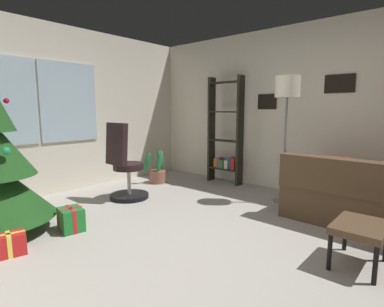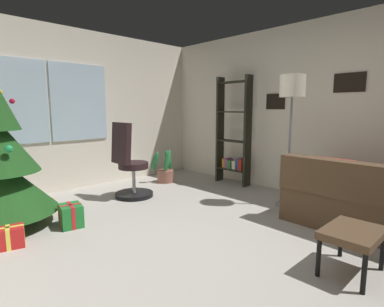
{
  "view_description": "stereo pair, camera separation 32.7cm",
  "coord_description": "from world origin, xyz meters",
  "px_view_note": "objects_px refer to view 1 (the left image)",
  "views": [
    {
      "loc": [
        -2.21,
        -1.48,
        1.3
      ],
      "look_at": [
        0.59,
        0.95,
        0.75
      ],
      "focal_mm": 28.18,
      "sensor_mm": 36.0,
      "label": 1
    },
    {
      "loc": [
        -1.98,
        -1.71,
        1.3
      ],
      "look_at": [
        0.59,
        0.95,
        0.75
      ],
      "focal_mm": 28.18,
      "sensor_mm": 36.0,
      "label": 2
    }
  ],
  "objects_px": {
    "gift_box_red": "(9,245)",
    "office_chair": "(125,170)",
    "potted_plant": "(157,171)",
    "gift_box_green": "(71,219)",
    "gift_box_gold": "(35,212)",
    "bookshelf": "(225,137)",
    "floor_lamp": "(287,98)",
    "footstool": "(360,230)"
  },
  "relations": [
    {
      "from": "potted_plant",
      "to": "gift_box_green",
      "type": "bearing_deg",
      "value": -157.17
    },
    {
      "from": "footstool",
      "to": "floor_lamp",
      "type": "distance_m",
      "value": 2.04
    },
    {
      "from": "floor_lamp",
      "to": "gift_box_green",
      "type": "bearing_deg",
      "value": 151.39
    },
    {
      "from": "gift_box_red",
      "to": "office_chair",
      "type": "height_order",
      "value": "office_chair"
    },
    {
      "from": "gift_box_red",
      "to": "bookshelf",
      "type": "height_order",
      "value": "bookshelf"
    },
    {
      "from": "gift_box_red",
      "to": "potted_plant",
      "type": "distance_m",
      "value": 2.84
    },
    {
      "from": "gift_box_red",
      "to": "gift_box_gold",
      "type": "relative_size",
      "value": 0.76
    },
    {
      "from": "gift_box_red",
      "to": "potted_plant",
      "type": "xyz_separation_m",
      "value": [
        2.67,
        0.96,
        0.12
      ]
    },
    {
      "from": "office_chair",
      "to": "footstool",
      "type": "bearing_deg",
      "value": -87.69
    },
    {
      "from": "gift_box_green",
      "to": "gift_box_gold",
      "type": "xyz_separation_m",
      "value": [
        -0.11,
        0.66,
        -0.04
      ]
    },
    {
      "from": "footstool",
      "to": "gift_box_green",
      "type": "distance_m",
      "value": 2.8
    },
    {
      "from": "gift_box_gold",
      "to": "potted_plant",
      "type": "distance_m",
      "value": 2.16
    },
    {
      "from": "office_chair",
      "to": "bookshelf",
      "type": "distance_m",
      "value": 1.87
    },
    {
      "from": "gift_box_gold",
      "to": "potted_plant",
      "type": "xyz_separation_m",
      "value": [
        2.14,
        0.19,
        0.14
      ]
    },
    {
      "from": "footstool",
      "to": "potted_plant",
      "type": "height_order",
      "value": "potted_plant"
    },
    {
      "from": "footstool",
      "to": "office_chair",
      "type": "xyz_separation_m",
      "value": [
        -0.12,
        3.01,
        0.12
      ]
    },
    {
      "from": "gift_box_green",
      "to": "gift_box_red",
      "type": "bearing_deg",
      "value": -170.42
    },
    {
      "from": "gift_box_gold",
      "to": "office_chair",
      "type": "bearing_deg",
      "value": -8.11
    },
    {
      "from": "floor_lamp",
      "to": "potted_plant",
      "type": "xyz_separation_m",
      "value": [
        -0.37,
        2.17,
        -1.22
      ]
    },
    {
      "from": "gift_box_green",
      "to": "floor_lamp",
      "type": "xyz_separation_m",
      "value": [
        2.4,
        -1.31,
        1.32
      ]
    },
    {
      "from": "office_chair",
      "to": "potted_plant",
      "type": "height_order",
      "value": "office_chair"
    },
    {
      "from": "office_chair",
      "to": "potted_plant",
      "type": "xyz_separation_m",
      "value": [
        0.95,
        0.36,
        -0.21
      ]
    },
    {
      "from": "gift_box_red",
      "to": "floor_lamp",
      "type": "bearing_deg",
      "value": -21.55
    },
    {
      "from": "footstool",
      "to": "office_chair",
      "type": "distance_m",
      "value": 3.01
    },
    {
      "from": "footstool",
      "to": "gift_box_green",
      "type": "relative_size",
      "value": 1.67
    },
    {
      "from": "gift_box_red",
      "to": "gift_box_gold",
      "type": "distance_m",
      "value": 0.94
    },
    {
      "from": "gift_box_red",
      "to": "office_chair",
      "type": "relative_size",
      "value": 0.27
    },
    {
      "from": "footstool",
      "to": "floor_lamp",
      "type": "relative_size",
      "value": 0.3
    },
    {
      "from": "bookshelf",
      "to": "floor_lamp",
      "type": "bearing_deg",
      "value": -108.94
    },
    {
      "from": "gift_box_red",
      "to": "floor_lamp",
      "type": "distance_m",
      "value": 3.54
    },
    {
      "from": "gift_box_gold",
      "to": "potted_plant",
      "type": "relative_size",
      "value": 0.65
    },
    {
      "from": "floor_lamp",
      "to": "gift_box_red",
      "type": "bearing_deg",
      "value": 158.45
    },
    {
      "from": "gift_box_gold",
      "to": "gift_box_green",
      "type": "bearing_deg",
      "value": -80.51
    },
    {
      "from": "gift_box_red",
      "to": "floor_lamp",
      "type": "xyz_separation_m",
      "value": [
        3.04,
        -1.2,
        1.35
      ]
    },
    {
      "from": "gift_box_green",
      "to": "bookshelf",
      "type": "distance_m",
      "value": 2.93
    },
    {
      "from": "potted_plant",
      "to": "office_chair",
      "type": "bearing_deg",
      "value": -159.03
    },
    {
      "from": "gift_box_green",
      "to": "bookshelf",
      "type": "bearing_deg",
      "value": -0.59
    },
    {
      "from": "office_chair",
      "to": "potted_plant",
      "type": "relative_size",
      "value": 1.84
    },
    {
      "from": "gift_box_red",
      "to": "potted_plant",
      "type": "relative_size",
      "value": 0.5
    },
    {
      "from": "gift_box_green",
      "to": "floor_lamp",
      "type": "height_order",
      "value": "floor_lamp"
    },
    {
      "from": "gift_box_green",
      "to": "gift_box_gold",
      "type": "height_order",
      "value": "gift_box_green"
    },
    {
      "from": "gift_box_green",
      "to": "potted_plant",
      "type": "relative_size",
      "value": 0.52
    }
  ]
}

